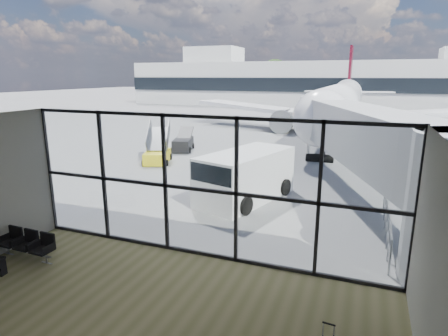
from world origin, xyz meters
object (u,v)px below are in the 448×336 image
Objects in this scene: seating_row at (28,243)px; mobile_stairs at (158,155)px; airliner at (340,102)px; belt_loader at (183,143)px; service_van at (244,176)px.

mobile_stairs is (-3.09, 13.05, 0.03)m from seating_row.
airliner is 18.48m from belt_loader.
seating_row is 13.41m from mobile_stairs.
service_van is at bearing -55.93° from mobile_stairs.
seating_row is 0.60× the size of mobile_stairs.
belt_loader reaches higher than seating_row.
belt_loader is (-7.99, 9.55, -0.61)m from service_van.
airliner is (6.88, 32.52, 2.42)m from seating_row.
seating_row is 33.33m from airliner.
service_van reaches higher than belt_loader.
seating_row is 9.08m from service_van.
airliner is at bearing 41.27° from mobile_stairs.
airliner is at bearing 101.20° from service_van.
service_van is 12.47m from belt_loader.
airliner reaches higher than belt_loader.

